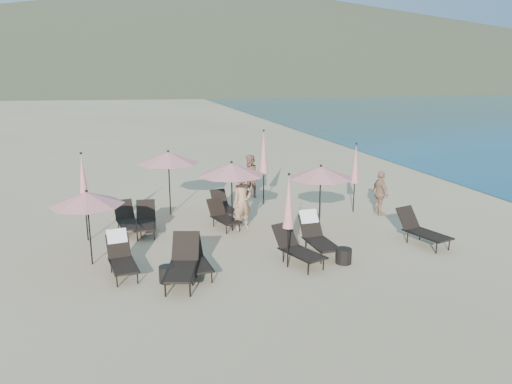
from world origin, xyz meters
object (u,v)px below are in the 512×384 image
object	(u,v)px
lounger_6	(146,220)
lounger_7	(127,219)
umbrella_open_3	(168,158)
lounger_1	(183,263)
lounger_8	(223,216)
beachgoer_a	(243,202)
umbrella_closed_2	(83,180)
lounger_0	(121,256)
lounger_4	(317,235)
beachgoer_c	(380,193)
umbrella_open_0	(87,199)
beachgoer_b	(251,176)
umbrella_closed_0	(289,202)
side_table_1	(344,256)
umbrella_open_1	(232,169)
umbrella_closed_1	(355,164)
lounger_5	(421,229)
lounger_3	(297,248)
lounger_9	(223,205)
side_table_0	(167,274)
umbrella_closed_3	(264,153)
umbrella_open_2	(321,172)
lounger_2	(195,258)

from	to	relation	value
lounger_6	lounger_7	world-z (taller)	lounger_6
umbrella_open_3	lounger_1	bearing A→B (deg)	-93.18
lounger_8	beachgoer_a	size ratio (longest dim) A/B	0.85
beachgoer_a	umbrella_closed_2	bearing A→B (deg)	159.96
lounger_0	lounger_7	size ratio (longest dim) A/B	1.00
lounger_4	beachgoer_c	distance (m)	4.52
umbrella_open_0	beachgoer_b	xyz separation A→B (m)	(5.92, 5.76, -0.95)
lounger_8	umbrella_closed_0	size ratio (longest dim) A/B	0.62
lounger_7	beachgoer_b	world-z (taller)	beachgoer_b
lounger_6	beachgoer_c	distance (m)	8.10
lounger_0	beachgoer_b	world-z (taller)	beachgoer_b
lounger_8	side_table_1	distance (m)	4.64
beachgoer_b	umbrella_open_1	bearing A→B (deg)	-63.35
umbrella_closed_1	side_table_1	size ratio (longest dim) A/B	5.89
lounger_5	lounger_8	world-z (taller)	lounger_5
umbrella_closed_2	lounger_3	bearing A→B (deg)	-32.01
lounger_4	side_table_1	world-z (taller)	lounger_4
lounger_3	umbrella_open_1	xyz separation A→B (m)	(-1.04, 3.13, 1.57)
lounger_3	lounger_9	distance (m)	4.88
lounger_7	umbrella_open_3	size ratio (longest dim) A/B	0.71
umbrella_closed_0	side_table_0	distance (m)	3.51
umbrella_open_3	beachgoer_c	bearing A→B (deg)	-15.88
lounger_9	lounger_0	bearing A→B (deg)	-137.54
umbrella_closed_0	side_table_0	xyz separation A→B (m)	(-3.14, -0.11, -1.55)
umbrella_closed_1	beachgoer_b	xyz separation A→B (m)	(-3.01, 3.08, -0.90)
umbrella_closed_3	lounger_4	bearing A→B (deg)	-90.01
lounger_9	beachgoer_a	bearing A→B (deg)	-86.61
umbrella_open_2	beachgoer_b	xyz separation A→B (m)	(-0.96, 4.80, -1.06)
umbrella_open_3	umbrella_closed_0	bearing A→B (deg)	-66.82
beachgoer_a	umbrella_open_2	bearing A→B (deg)	-38.74
lounger_1	beachgoer_a	xyz separation A→B (m)	(2.40, 3.59, 0.43)
umbrella_closed_1	side_table_1	distance (m)	5.29
lounger_4	beachgoer_a	world-z (taller)	beachgoer_a
umbrella_closed_0	lounger_4	bearing A→B (deg)	36.44
umbrella_closed_2	umbrella_closed_3	bearing A→B (deg)	22.03
lounger_5	beachgoer_a	size ratio (longest dim) A/B	0.99
umbrella_open_3	lounger_5	bearing A→B (deg)	-36.49
lounger_1	beachgoer_b	size ratio (longest dim) A/B	1.12
lounger_8	umbrella_closed_0	distance (m)	4.12
umbrella_closed_1	side_table_0	bearing A→B (deg)	-148.49
lounger_1	umbrella_closed_2	bearing A→B (deg)	138.11
umbrella_open_0	umbrella_closed_0	world-z (taller)	umbrella_closed_0
umbrella_open_2	beachgoer_a	xyz separation A→B (m)	(-2.29, 0.88, -1.00)
umbrella_closed_3	side_table_1	bearing A→B (deg)	-86.63
lounger_3	beachgoer_b	world-z (taller)	beachgoer_b
umbrella_open_0	side_table_1	world-z (taller)	umbrella_open_0
umbrella_closed_0	umbrella_closed_1	bearing A→B (deg)	46.88
lounger_0	umbrella_closed_2	bearing A→B (deg)	100.41
lounger_3	umbrella_closed_3	distance (m)	6.21
side_table_0	lounger_2	bearing A→B (deg)	25.16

